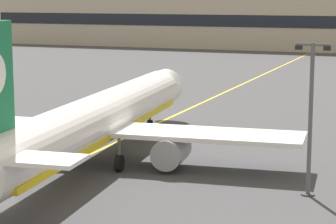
{
  "coord_description": "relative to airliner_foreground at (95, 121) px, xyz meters",
  "views": [
    {
      "loc": [
        26.12,
        -34.84,
        13.13
      ],
      "look_at": [
        7.66,
        12.9,
        4.34
      ],
      "focal_mm": 73.78,
      "sensor_mm": 36.0,
      "label": 1
    }
  ],
  "objects": [
    {
      "name": "safety_cone_by_nose_gear",
      "position": [
        1.51,
        15.15,
        -3.11
      ],
      "size": [
        0.44,
        0.44,
        0.55
      ],
      "color": "orange",
      "rests_on": "ground"
    },
    {
      "name": "terminal_building",
      "position": [
        -5.69,
        116.43,
        3.3
      ],
      "size": [
        164.83,
        12.4,
        13.32
      ],
      "color": "#B2A893",
      "rests_on": "ground"
    },
    {
      "name": "apron_lamp_post",
      "position": [
        16.99,
        -2.61,
        1.95
      ],
      "size": [
        2.24,
        0.9,
        10.08
      ],
      "color": "#515156",
      "rests_on": "ground"
    },
    {
      "name": "taxiway_centreline",
      "position": [
        -1.89,
        17.85,
        -3.37
      ],
      "size": [
        0.7,
        180.0,
        0.01
      ],
      "primitive_type": "cube",
      "rotation": [
        0.0,
        0.0,
        -0.0
      ],
      "color": "yellow",
      "rests_on": "ground"
    },
    {
      "name": "airliner_foreground",
      "position": [
        0.0,
        0.0,
        0.0
      ],
      "size": [
        32.32,
        41.51,
        11.65
      ],
      "color": "white",
      "rests_on": "ground"
    }
  ]
}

